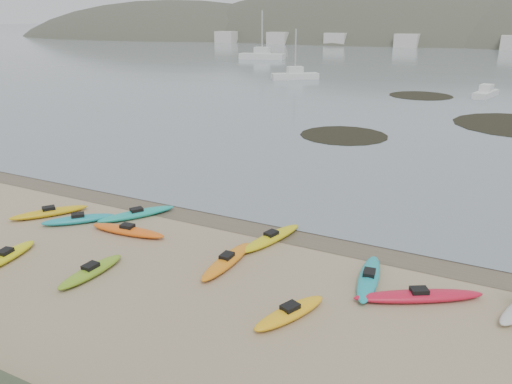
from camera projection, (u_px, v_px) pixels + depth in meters
The scene contains 7 objects.
ground at pixel (256, 223), 22.69m from camera, with size 600.00×600.00×0.00m, color tan.
wet_sand at pixel (253, 225), 22.44m from camera, with size 60.00×60.00×0.00m, color brown.
water at pixel (503, 34), 274.82m from camera, with size 1200.00×1200.00×0.00m, color slate.
kayaks at pixel (209, 253), 19.43m from camera, with size 22.37×9.57×0.34m.
kelp_mats at pixel (460, 118), 46.07m from camera, with size 21.60×31.58×0.04m.
moored_boats at pixel (417, 64), 92.94m from camera, with size 95.82×71.27×1.40m.
far_town at pixel (507, 43), 141.32m from camera, with size 199.00×5.00×4.00m.
Camera 1 is at (9.51, -18.65, 8.86)m, focal length 35.00 mm.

